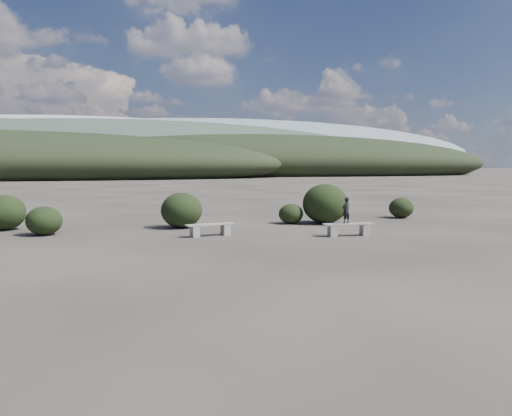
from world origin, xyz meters
name	(u,v)px	position (x,y,z in m)	size (l,w,h in m)	color
ground	(324,274)	(0.00, 0.00, 0.00)	(1200.00, 1200.00, 0.00)	#292520
bench_left	(210,229)	(-1.21, 6.19, 0.24)	(1.63, 0.68, 0.40)	gray
bench_right	(349,228)	(3.04, 4.97, 0.25)	(1.67, 0.43, 0.41)	gray
seated_person	(346,210)	(2.94, 4.98, 0.83)	(0.30, 0.20, 0.83)	black
shrub_a	(44,221)	(-6.33, 7.92, 0.47)	(1.14, 1.14, 0.93)	black
shrub_b	(182,210)	(-1.80, 8.61, 0.64)	(1.49, 1.49, 1.28)	black
shrub_c	(291,214)	(2.46, 8.76, 0.38)	(0.96, 0.96, 0.77)	black
shrub_d	(325,204)	(3.78, 8.50, 0.77)	(1.77, 1.77, 1.55)	black
shrub_e	(401,208)	(7.80, 9.52, 0.44)	(1.05, 1.05, 0.87)	black
shrub_f	(4,212)	(-7.85, 9.71, 0.62)	(1.46, 1.46, 1.23)	black
mountain_ridges	(108,154)	(-7.48, 339.06, 10.84)	(500.00, 400.00, 56.00)	black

